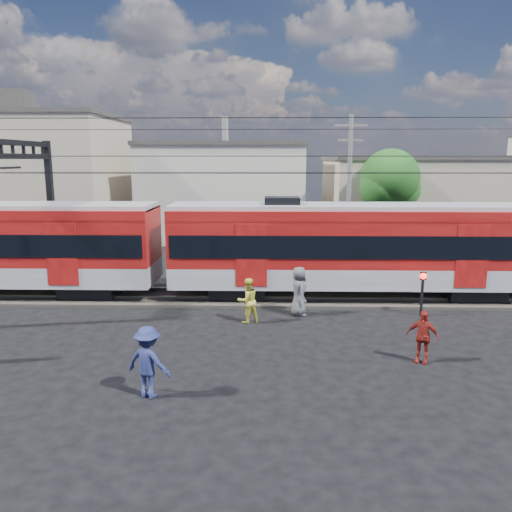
% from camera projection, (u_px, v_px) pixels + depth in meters
% --- Properties ---
extents(ground, '(120.00, 120.00, 0.00)m').
position_uv_depth(ground, '(218.00, 373.00, 14.45)').
color(ground, black).
rests_on(ground, ground).
extents(track_bed, '(70.00, 3.40, 0.12)m').
position_uv_depth(track_bed, '(236.00, 296.00, 22.29)').
color(track_bed, '#2D2823').
rests_on(track_bed, ground).
extents(rail_near, '(70.00, 0.12, 0.12)m').
position_uv_depth(rail_near, '(234.00, 298.00, 21.53)').
color(rail_near, '#59544C').
rests_on(rail_near, track_bed).
extents(rail_far, '(70.00, 0.12, 0.12)m').
position_uv_depth(rail_far, '(237.00, 289.00, 23.00)').
color(rail_far, '#59544C').
rests_on(rail_far, track_bed).
extents(commuter_train, '(50.30, 3.08, 4.17)m').
position_uv_depth(commuter_train, '(360.00, 245.00, 21.71)').
color(commuter_train, black).
rests_on(commuter_train, ground).
extents(catenary, '(70.00, 9.30, 7.52)m').
position_uv_depth(catenary, '(35.00, 181.00, 21.52)').
color(catenary, black).
rests_on(catenary, ground).
extents(building_west, '(14.28, 10.20, 9.30)m').
position_uv_depth(building_west, '(24.00, 178.00, 37.52)').
color(building_west, tan).
rests_on(building_west, ground).
extents(building_midwest, '(12.24, 12.24, 7.30)m').
position_uv_depth(building_midwest, '(226.00, 189.00, 40.29)').
color(building_midwest, beige).
rests_on(building_midwest, ground).
extents(building_mideast, '(16.32, 10.20, 6.30)m').
position_uv_depth(building_mideast, '(437.00, 199.00, 37.05)').
color(building_mideast, tan).
rests_on(building_mideast, ground).
extents(utility_pole_mid, '(1.80, 0.24, 8.50)m').
position_uv_depth(utility_pole_mid, '(349.00, 187.00, 28.15)').
color(utility_pole_mid, slate).
rests_on(utility_pole_mid, ground).
extents(tree_near, '(3.82, 3.64, 6.72)m').
position_uv_depth(tree_near, '(392.00, 182.00, 31.09)').
color(tree_near, '#382619').
rests_on(tree_near, ground).
extents(pedestrian_b, '(1.04, 0.96, 1.72)m').
position_uv_depth(pedestrian_b, '(248.00, 300.00, 18.74)').
color(pedestrian_b, '#D6CE43').
rests_on(pedestrian_b, ground).
extents(pedestrian_c, '(1.40, 1.10, 1.90)m').
position_uv_depth(pedestrian_c, '(148.00, 362.00, 12.83)').
color(pedestrian_c, navy).
rests_on(pedestrian_c, ground).
extents(pedestrian_d, '(1.04, 0.81, 1.65)m').
position_uv_depth(pedestrian_d, '(422.00, 336.00, 15.03)').
color(pedestrian_d, maroon).
rests_on(pedestrian_d, ground).
extents(pedestrian_e, '(0.84, 1.08, 1.95)m').
position_uv_depth(pedestrian_e, '(299.00, 291.00, 19.59)').
color(pedestrian_e, '#4F4F54').
rests_on(pedestrian_e, ground).
extents(crossing_signal, '(0.26, 0.26, 1.78)m').
position_uv_depth(crossing_signal, '(423.00, 286.00, 19.42)').
color(crossing_signal, black).
rests_on(crossing_signal, ground).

